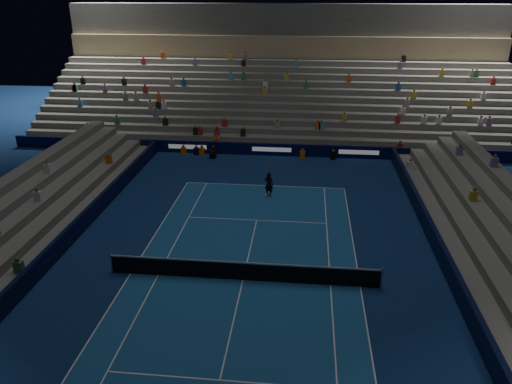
{
  "coord_description": "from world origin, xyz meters",
  "views": [
    {
      "loc": [
        2.64,
        -19.42,
        12.86
      ],
      "look_at": [
        0.0,
        6.0,
        2.0
      ],
      "focal_mm": 34.18,
      "sensor_mm": 36.0,
      "label": 1
    }
  ],
  "objects": [
    {
      "name": "sponsor_barrier_east",
      "position": [
        9.7,
        0.0,
        0.5
      ],
      "size": [
        0.25,
        37.0,
        1.0
      ],
      "primitive_type": "cube",
      "color": "black",
      "rests_on": "ground"
    },
    {
      "name": "sponsor_barrier_west",
      "position": [
        -9.7,
        0.0,
        0.5
      ],
      "size": [
        0.25,
        37.0,
        1.0
      ],
      "primitive_type": "cube",
      "color": "black",
      "rests_on": "ground"
    },
    {
      "name": "grandstand_main",
      "position": [
        0.0,
        27.9,
        3.38
      ],
      "size": [
        44.0,
        15.2,
        11.2
      ],
      "color": "#62635E",
      "rests_on": "ground"
    },
    {
      "name": "court_surface",
      "position": [
        0.0,
        0.0,
        0.01
      ],
      "size": [
        10.97,
        23.77,
        0.01
      ],
      "primitive_type": "cube",
      "color": "#184E87",
      "rests_on": "ground"
    },
    {
      "name": "tennis_net",
      "position": [
        0.0,
        0.0,
        0.5
      ],
      "size": [
        12.9,
        0.1,
        1.1
      ],
      "color": "#B2B2B7",
      "rests_on": "ground"
    },
    {
      "name": "sponsor_barrier_far",
      "position": [
        0.0,
        18.5,
        0.5
      ],
      "size": [
        44.0,
        0.25,
        1.0
      ],
      "primitive_type": "cube",
      "color": "#080A33",
      "rests_on": "ground"
    },
    {
      "name": "broadcast_camera",
      "position": [
        -4.69,
        17.37,
        0.32
      ],
      "size": [
        0.48,
        0.92,
        0.62
      ],
      "color": "black",
      "rests_on": "ground"
    },
    {
      "name": "ground",
      "position": [
        0.0,
        0.0,
        0.0
      ],
      "size": [
        90.0,
        90.0,
        0.0
      ],
      "primitive_type": "plane",
      "color": "navy",
      "rests_on": "ground"
    },
    {
      "name": "tennis_player",
      "position": [
        0.42,
        10.16,
        0.83
      ],
      "size": [
        0.7,
        0.58,
        1.66
      ],
      "primitive_type": "imported",
      "rotation": [
        0.0,
        0.0,
        2.8
      ],
      "color": "black",
      "rests_on": "ground"
    }
  ]
}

